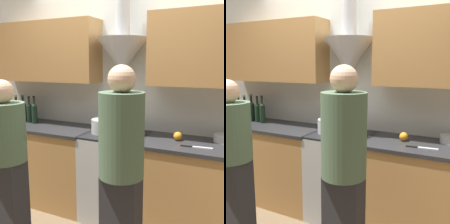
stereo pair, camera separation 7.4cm
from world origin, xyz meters
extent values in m
cube|color=silver|center=(0.00, 0.64, 1.30)|extent=(8.40, 0.06, 2.60)
cone|color=#B7BABC|center=(0.00, 0.47, 1.74)|extent=(0.54, 0.54, 0.39)
cylinder|color=#B7BABC|center=(0.00, 0.47, 2.24)|extent=(0.15, 0.15, 0.62)
cube|color=#B27F47|center=(-1.02, 0.46, 1.80)|extent=(1.40, 0.32, 0.70)
cube|color=#B27F47|center=(0.80, 0.46, 1.80)|extent=(0.97, 0.32, 0.70)
cube|color=#B27F47|center=(-1.02, 0.31, 0.45)|extent=(1.40, 0.60, 0.90)
cube|color=#28282B|center=(-1.02, 0.31, 0.91)|extent=(1.42, 0.62, 0.03)
cube|color=#B27F47|center=(0.80, 0.31, 0.45)|extent=(0.97, 0.60, 0.90)
cube|color=#28282B|center=(0.80, 0.31, 0.91)|extent=(1.00, 0.62, 0.03)
cube|color=#B7BABC|center=(0.00, 0.31, 0.46)|extent=(0.63, 0.60, 0.91)
cube|color=black|center=(0.00, 0.02, 0.42)|extent=(0.44, 0.01, 0.41)
cube|color=black|center=(0.00, 0.31, 0.92)|extent=(0.63, 0.60, 0.02)
cube|color=#B7BABC|center=(0.00, 0.58, 0.86)|extent=(0.63, 0.06, 0.10)
cylinder|color=black|center=(-1.64, 0.36, 1.02)|extent=(0.07, 0.07, 0.18)
sphere|color=black|center=(-1.64, 0.36, 1.11)|extent=(0.07, 0.07, 0.07)
cylinder|color=black|center=(-1.64, 0.36, 1.18)|extent=(0.03, 0.03, 0.09)
cylinder|color=black|center=(-1.64, 0.36, 1.24)|extent=(0.03, 0.03, 0.02)
cylinder|color=black|center=(-1.53, 0.35, 1.03)|extent=(0.07, 0.07, 0.20)
sphere|color=black|center=(-1.53, 0.35, 1.13)|extent=(0.07, 0.07, 0.07)
cylinder|color=black|center=(-1.53, 0.35, 1.19)|extent=(0.03, 0.03, 0.08)
cylinder|color=gold|center=(-1.53, 0.35, 1.24)|extent=(0.03, 0.03, 0.02)
cylinder|color=black|center=(-1.44, 0.36, 1.03)|extent=(0.07, 0.07, 0.20)
sphere|color=black|center=(-1.44, 0.36, 1.13)|extent=(0.07, 0.07, 0.07)
cylinder|color=black|center=(-1.44, 0.36, 1.20)|extent=(0.03, 0.03, 0.09)
cylinder|color=gold|center=(-1.44, 0.36, 1.25)|extent=(0.03, 0.03, 0.02)
cylinder|color=black|center=(-1.33, 0.37, 1.04)|extent=(0.08, 0.08, 0.21)
sphere|color=black|center=(-1.33, 0.37, 1.14)|extent=(0.07, 0.07, 0.07)
cylinder|color=black|center=(-1.33, 0.37, 1.21)|extent=(0.03, 0.03, 0.10)
cylinder|color=#234C33|center=(-1.33, 0.37, 1.26)|extent=(0.03, 0.03, 0.02)
cylinder|color=black|center=(-1.23, 0.37, 1.03)|extent=(0.07, 0.07, 0.20)
sphere|color=black|center=(-1.23, 0.37, 1.13)|extent=(0.07, 0.07, 0.07)
cylinder|color=black|center=(-1.23, 0.37, 1.19)|extent=(0.03, 0.03, 0.09)
cylinder|color=black|center=(-1.23, 0.37, 1.25)|extent=(0.03, 0.03, 0.02)
cylinder|color=black|center=(-1.14, 0.36, 1.04)|extent=(0.07, 0.07, 0.21)
sphere|color=black|center=(-1.14, 0.36, 1.14)|extent=(0.07, 0.07, 0.07)
cylinder|color=black|center=(-1.14, 0.36, 1.20)|extent=(0.03, 0.03, 0.09)
cylinder|color=black|center=(-1.14, 0.36, 1.26)|extent=(0.03, 0.03, 0.02)
cylinder|color=#B7BABC|center=(-0.14, 0.29, 1.01)|extent=(0.25, 0.25, 0.15)
cylinder|color=#B7BABC|center=(0.14, 0.29, 0.97)|extent=(0.25, 0.25, 0.07)
sphere|color=orange|center=(0.64, 0.35, 0.97)|extent=(0.08, 0.08, 0.08)
cylinder|color=#B7BABC|center=(1.05, 0.48, 0.97)|extent=(0.20, 0.20, 0.07)
cube|color=silver|center=(0.89, 0.19, 0.94)|extent=(0.17, 0.05, 0.01)
cube|color=black|center=(0.76, 0.18, 0.94)|extent=(0.11, 0.03, 0.01)
cube|color=#28282D|center=(-0.61, -0.62, 0.42)|extent=(0.31, 0.20, 0.84)
cylinder|color=#4C664C|center=(-0.61, -0.62, 1.09)|extent=(0.36, 0.36, 0.50)
sphere|color=#E0B28E|center=(-0.61, -0.62, 1.44)|extent=(0.20, 0.20, 0.20)
cylinder|color=#4C664C|center=(0.47, -0.58, 1.18)|extent=(0.32, 0.32, 0.59)
sphere|color=#E0B28E|center=(0.47, -0.58, 1.56)|extent=(0.19, 0.19, 0.19)
camera|label=1|loc=(1.23, -2.28, 1.67)|focal=45.00mm
camera|label=2|loc=(1.30, -2.25, 1.67)|focal=45.00mm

